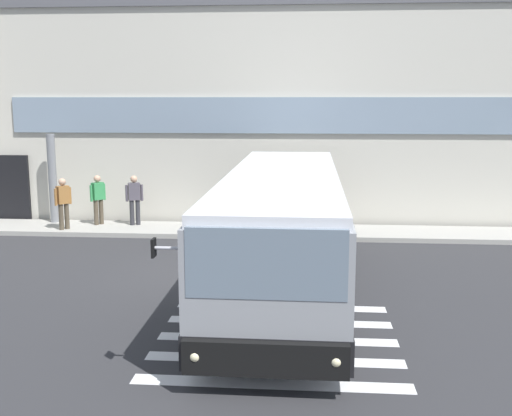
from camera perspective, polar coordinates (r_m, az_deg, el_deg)
The scene contains 9 objects.
ground_plane at distance 15.79m, azimuth -4.64°, elevation -6.06°, with size 80.00×90.00×0.02m, color #2B2B2D.
bay_paint_stripes at distance 11.63m, azimuth 1.94°, elevation -11.99°, with size 4.40×3.96×0.01m.
terminal_building at distance 26.81m, azimuth -2.21°, elevation 8.90°, with size 25.08×13.80×7.66m.
boarding_curb at distance 20.38m, azimuth -2.48°, elevation -2.10°, with size 27.28×2.00×0.15m, color #9E9B93.
entry_support_column at distance 22.29m, azimuth -18.21°, elevation 2.60°, with size 0.28×0.28×3.03m, color slate.
bus_main_foreground at distance 14.41m, azimuth 2.47°, elevation -2.09°, with size 3.10×11.33×2.70m.
passenger_near_column at distance 21.01m, azimuth -17.32°, elevation 0.60°, with size 0.41×0.47×1.68m.
passenger_by_doorway at distance 21.52m, azimuth -14.34°, elevation 0.97°, with size 0.41×0.48×1.68m.
passenger_at_curb_edge at distance 21.17m, azimuth -11.12°, elevation 0.94°, with size 0.55×0.35×1.68m.
Camera 1 is at (2.49, -14.97, 4.37)m, focal length 43.48 mm.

